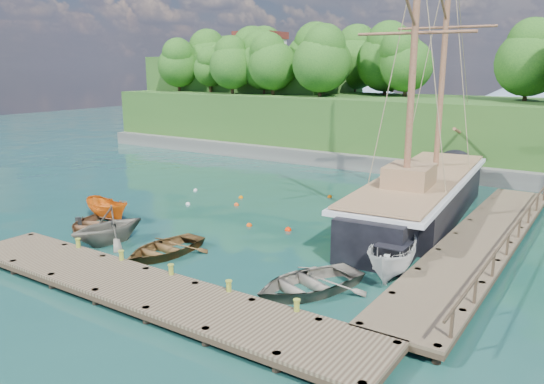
{
  "coord_description": "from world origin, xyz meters",
  "views": [
    {
      "loc": [
        16.71,
        -19.73,
        8.93
      ],
      "look_at": [
        0.6,
        4.46,
        2.0
      ],
      "focal_mm": 35.0,
      "sensor_mm": 36.0,
      "label": 1
    }
  ],
  "objects_px": {
    "cabin_boat_white": "(392,275)",
    "rowboat_2": "(164,255)",
    "rowboat_1": "(109,243)",
    "schooner": "(420,199)",
    "motorboat_orange": "(108,219)",
    "rowboat_0": "(93,228)",
    "rowboat_3": "(308,292)"
  },
  "relations": [
    {
      "from": "rowboat_0",
      "to": "rowboat_2",
      "type": "height_order",
      "value": "rowboat_2"
    },
    {
      "from": "rowboat_2",
      "to": "schooner",
      "type": "distance_m",
      "value": 15.81
    },
    {
      "from": "motorboat_orange",
      "to": "schooner",
      "type": "distance_m",
      "value": 18.83
    },
    {
      "from": "rowboat_0",
      "to": "rowboat_2",
      "type": "distance_m",
      "value": 6.49
    },
    {
      "from": "motorboat_orange",
      "to": "cabin_boat_white",
      "type": "xyz_separation_m",
      "value": [
        17.33,
        1.19,
        0.0
      ]
    },
    {
      "from": "motorboat_orange",
      "to": "rowboat_0",
      "type": "bearing_deg",
      "value": -147.68
    },
    {
      "from": "rowboat_2",
      "to": "cabin_boat_white",
      "type": "xyz_separation_m",
      "value": [
        10.15,
        3.75,
        0.0
      ]
    },
    {
      "from": "rowboat_1",
      "to": "schooner",
      "type": "distance_m",
      "value": 18.2
    },
    {
      "from": "rowboat_2",
      "to": "schooner",
      "type": "bearing_deg",
      "value": 63.35
    },
    {
      "from": "cabin_boat_white",
      "to": "schooner",
      "type": "xyz_separation_m",
      "value": [
        -2.07,
        9.79,
        1.07
      ]
    },
    {
      "from": "motorboat_orange",
      "to": "schooner",
      "type": "xyz_separation_m",
      "value": [
        15.26,
        10.99,
        1.07
      ]
    },
    {
      "from": "rowboat_1",
      "to": "rowboat_2",
      "type": "distance_m",
      "value": 3.68
    },
    {
      "from": "schooner",
      "to": "rowboat_3",
      "type": "bearing_deg",
      "value": -95.41
    },
    {
      "from": "motorboat_orange",
      "to": "cabin_boat_white",
      "type": "relative_size",
      "value": 0.77
    },
    {
      "from": "rowboat_1",
      "to": "cabin_boat_white",
      "type": "distance_m",
      "value": 14.41
    },
    {
      "from": "rowboat_1",
      "to": "rowboat_3",
      "type": "distance_m",
      "value": 11.63
    },
    {
      "from": "rowboat_0",
      "to": "schooner",
      "type": "relative_size",
      "value": 0.16
    },
    {
      "from": "schooner",
      "to": "rowboat_0",
      "type": "bearing_deg",
      "value": -143.67
    },
    {
      "from": "rowboat_2",
      "to": "rowboat_3",
      "type": "bearing_deg",
      "value": 5.13
    },
    {
      "from": "cabin_boat_white",
      "to": "rowboat_2",
      "type": "bearing_deg",
      "value": -170.09
    },
    {
      "from": "rowboat_1",
      "to": "rowboat_3",
      "type": "height_order",
      "value": "rowboat_1"
    },
    {
      "from": "rowboat_3",
      "to": "motorboat_orange",
      "type": "xyz_separation_m",
      "value": [
        -15.13,
        2.43,
        0.0
      ]
    },
    {
      "from": "rowboat_2",
      "to": "rowboat_3",
      "type": "height_order",
      "value": "rowboat_3"
    },
    {
      "from": "rowboat_3",
      "to": "schooner",
      "type": "relative_size",
      "value": 0.18
    },
    {
      "from": "rowboat_0",
      "to": "rowboat_1",
      "type": "height_order",
      "value": "rowboat_1"
    },
    {
      "from": "motorboat_orange",
      "to": "rowboat_1",
      "type": "bearing_deg",
      "value": -120.23
    },
    {
      "from": "rowboat_0",
      "to": "motorboat_orange",
      "type": "bearing_deg",
      "value": 89.11
    },
    {
      "from": "rowboat_0",
      "to": "schooner",
      "type": "distance_m",
      "value": 19.32
    },
    {
      "from": "cabin_boat_white",
      "to": "schooner",
      "type": "height_order",
      "value": "schooner"
    },
    {
      "from": "rowboat_0",
      "to": "rowboat_3",
      "type": "height_order",
      "value": "rowboat_3"
    },
    {
      "from": "motorboat_orange",
      "to": "cabin_boat_white",
      "type": "bearing_deg",
      "value": -77.06
    },
    {
      "from": "rowboat_1",
      "to": "cabin_boat_white",
      "type": "xyz_separation_m",
      "value": [
        13.82,
        4.05,
        0.0
      ]
    }
  ]
}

